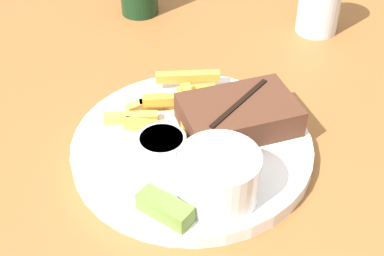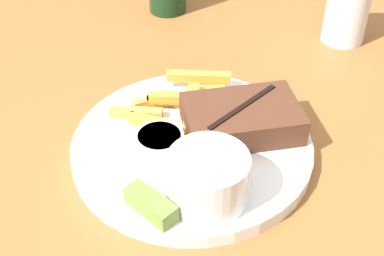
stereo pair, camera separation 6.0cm
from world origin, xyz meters
name	(u,v)px [view 2 (the right image)]	position (x,y,z in m)	size (l,w,h in m)	color
dining_table	(192,198)	(0.00, 0.00, 0.70)	(1.21, 1.25, 0.77)	#935B2D
dinner_plate	(192,147)	(0.00, 0.00, 0.78)	(0.28, 0.28, 0.02)	white
steak_portion	(242,119)	(0.05, 0.04, 0.81)	(0.16, 0.14, 0.04)	#512D1E
fries_pile	(181,102)	(-0.03, 0.06, 0.80)	(0.15, 0.12, 0.02)	gold
coleslaw_cup	(208,176)	(0.04, -0.08, 0.82)	(0.08, 0.08, 0.05)	white
dipping_sauce_cup	(160,142)	(-0.03, -0.03, 0.80)	(0.06, 0.06, 0.02)	silver
pickle_spear	(151,205)	(-0.01, -0.11, 0.80)	(0.06, 0.05, 0.02)	olive
fork_utensil	(150,113)	(-0.06, 0.03, 0.79)	(0.12, 0.07, 0.00)	#B7B7BC
drinking_glass	(348,8)	(0.15, 0.32, 0.83)	(0.06, 0.06, 0.10)	silver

